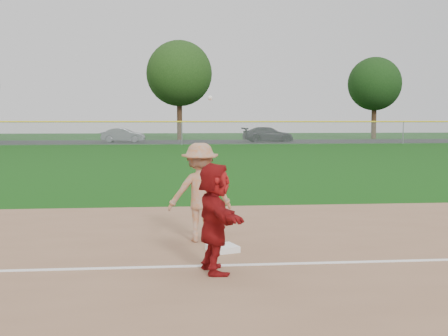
{
  "coord_description": "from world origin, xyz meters",
  "views": [
    {
      "loc": [
        -1.01,
        -9.07,
        2.23
      ],
      "look_at": [
        0.0,
        1.5,
        1.3
      ],
      "focal_mm": 45.0,
      "sensor_mm": 36.0,
      "label": 1
    }
  ],
  "objects": [
    {
      "name": "car_right",
      "position": [
        8.47,
        44.91,
        0.73
      ],
      "size": [
        5.15,
        2.48,
        1.45
      ],
      "primitive_type": "imported",
      "rotation": [
        0.0,
        0.0,
        1.66
      ],
      "color": "black",
      "rests_on": "parking_asphalt"
    },
    {
      "name": "first_base_play",
      "position": [
        -0.49,
        0.97,
        0.91
      ],
      "size": [
        1.21,
        0.86,
        2.61
      ],
      "color": "#959598",
      "rests_on": "infield_dirt"
    },
    {
      "name": "base_runner",
      "position": [
        -0.39,
        -1.14,
        0.82
      ],
      "size": [
        0.72,
        1.54,
        1.59
      ],
      "primitive_type": "imported",
      "rotation": [
        0.0,
        0.0,
        1.75
      ],
      "color": "maroon",
      "rests_on": "infield_dirt"
    },
    {
      "name": "ground",
      "position": [
        0.0,
        0.0,
        0.0
      ],
      "size": [
        160.0,
        160.0,
        0.0
      ],
      "primitive_type": "plane",
      "color": "#11440D",
      "rests_on": "ground"
    },
    {
      "name": "tree_3",
      "position": [
        22.0,
        52.8,
        6.16
      ],
      "size": [
        6.0,
        6.0,
        9.19
      ],
      "color": "#372214",
      "rests_on": "ground"
    },
    {
      "name": "outfield_fence",
      "position": [
        0.0,
        40.0,
        1.96
      ],
      "size": [
        110.0,
        0.12,
        110.0
      ],
      "color": "#999EA0",
      "rests_on": "ground"
    },
    {
      "name": "tree_2",
      "position": [
        0.0,
        51.5,
        7.06
      ],
      "size": [
        7.0,
        7.0,
        10.58
      ],
      "color": "#352113",
      "rests_on": "ground"
    },
    {
      "name": "parking_asphalt",
      "position": [
        0.0,
        46.0,
        0.01
      ],
      "size": [
        120.0,
        10.0,
        0.01
      ],
      "primitive_type": "cube",
      "color": "black",
      "rests_on": "ground"
    },
    {
      "name": "car_mid",
      "position": [
        -5.5,
        45.38,
        0.68
      ],
      "size": [
        4.21,
        1.81,
        1.35
      ],
      "primitive_type": "imported",
      "rotation": [
        0.0,
        0.0,
        1.48
      ],
      "color": "#5B5E63",
      "rests_on": "parking_asphalt"
    },
    {
      "name": "foul_line",
      "position": [
        0.0,
        -0.8,
        0.03
      ],
      "size": [
        60.0,
        0.1,
        0.01
      ],
      "primitive_type": "cube",
      "color": "white",
      "rests_on": "infield_dirt"
    },
    {
      "name": "first_base",
      "position": [
        -0.16,
        0.13,
        0.07
      ],
      "size": [
        0.57,
        0.57,
        0.1
      ],
      "primitive_type": "cube",
      "rotation": [
        0.0,
        0.0,
        0.33
      ],
      "color": "white",
      "rests_on": "infield_dirt"
    }
  ]
}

